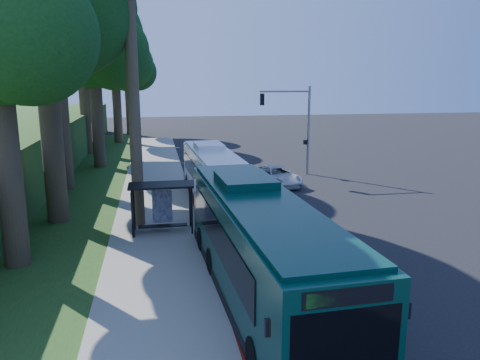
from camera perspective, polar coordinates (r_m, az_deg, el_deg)
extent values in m
plane|color=black|center=(27.61, 5.24, -3.72)|extent=(140.00, 140.00, 0.00)
cube|color=gray|center=(26.63, -10.12, -4.34)|extent=(4.50, 70.00, 0.12)
cube|color=maroon|center=(22.92, -4.24, -6.92)|extent=(0.25, 30.00, 0.13)
cube|color=#234719|center=(31.98, -20.46, -2.17)|extent=(8.00, 70.00, 0.06)
cube|color=black|center=(23.11, -9.54, -0.62)|extent=(3.20, 1.50, 0.10)
cube|color=black|center=(23.46, -12.97, -3.85)|extent=(0.06, 1.30, 2.20)
cube|color=navy|center=(24.09, -9.46, -3.15)|extent=(1.00, 0.12, 1.70)
cube|color=black|center=(23.55, -9.36, -5.54)|extent=(2.40, 0.40, 0.06)
cube|color=black|center=(24.03, -12.80, -3.45)|extent=(0.08, 0.08, 2.40)
cube|color=black|center=(24.06, -6.12, -3.19)|extent=(0.08, 0.08, 2.40)
cube|color=black|center=(22.88, -12.91, -4.26)|extent=(0.08, 0.08, 2.40)
cube|color=black|center=(22.91, -5.89, -3.98)|extent=(0.08, 0.08, 2.40)
cylinder|color=gray|center=(21.50, -5.07, -4.22)|extent=(0.06, 0.06, 3.00)
cube|color=white|center=(21.15, -5.14, -0.58)|extent=(0.35, 0.04, 0.55)
cylinder|color=gray|center=(37.74, 8.33, 5.95)|extent=(0.20, 0.20, 7.00)
cylinder|color=gray|center=(36.94, 5.49, 10.71)|extent=(4.00, 0.14, 0.14)
cube|color=black|center=(36.51, 2.71, 9.79)|extent=(0.30, 0.30, 0.90)
cube|color=black|center=(37.77, 7.93, 4.59)|extent=(0.25, 0.25, 0.35)
cylinder|color=#4C3F2D|center=(24.08, -12.84, 9.39)|extent=(0.60, 0.60, 13.00)
cylinder|color=#382B1E|center=(26.18, -22.07, 6.27)|extent=(1.10, 1.10, 10.50)
sphere|color=#103D14|center=(24.78, -19.86, 18.34)|extent=(5.60, 5.60, 5.60)
sphere|color=#103D14|center=(27.93, -25.40, 17.76)|extent=(5.20, 5.20, 5.20)
cylinder|color=#382B1E|center=(34.15, -21.19, 8.73)|extent=(1.18, 1.18, 11.90)
sphere|color=#103D14|center=(32.60, -18.89, 19.27)|extent=(7.00, 7.00, 7.00)
sphere|color=#103D14|center=(36.48, -24.32, 18.59)|extent=(6.50, 6.50, 6.50)
cylinder|color=#382B1E|center=(41.89, -17.06, 8.09)|extent=(1.06, 1.06, 9.80)
sphere|color=#103D14|center=(41.94, -17.60, 16.31)|extent=(8.40, 8.40, 8.40)
sphere|color=#103D14|center=(40.45, -15.27, 15.02)|extent=(5.88, 5.88, 5.88)
sphere|color=#103D14|center=(43.52, -19.27, 14.92)|extent=(5.46, 5.46, 5.46)
cylinder|color=#382B1E|center=(50.03, -18.39, 9.41)|extent=(1.14, 1.14, 11.20)
sphere|color=#103D14|center=(50.23, -18.95, 17.26)|extent=(9.60, 9.60, 9.60)
sphere|color=#103D14|center=(48.47, -16.76, 16.08)|extent=(6.72, 6.72, 6.72)
sphere|color=#103D14|center=(52.05, -20.50, 15.89)|extent=(6.24, 6.24, 6.24)
cylinder|color=#382B1E|center=(57.77, -14.77, 8.89)|extent=(1.02, 1.02, 9.10)
sphere|color=#103D14|center=(57.75, -15.09, 14.43)|extent=(8.00, 8.00, 8.00)
sphere|color=#103D14|center=(56.42, -13.46, 13.52)|extent=(5.60, 5.60, 5.60)
sphere|color=#103D14|center=(59.23, -16.32, 13.54)|extent=(5.20, 5.20, 5.20)
cylinder|color=#382B1E|center=(65.70, -13.38, 9.02)|extent=(0.98, 0.98, 8.40)
sphere|color=#103D14|center=(65.64, -13.61, 13.52)|extent=(7.00, 7.00, 7.00)
sphere|color=#103D14|center=(64.52, -12.34, 12.75)|extent=(4.90, 4.90, 4.90)
sphere|color=#103D14|center=(66.92, -14.59, 12.83)|extent=(4.55, 4.55, 4.55)
cylinder|color=#382B1E|center=(20.60, -26.53, 2.49)|extent=(1.02, 1.02, 9.10)
sphere|color=#103D14|center=(19.01, -24.47, 15.77)|extent=(5.04, 5.04, 5.04)
cube|color=white|center=(28.85, -3.15, 0.52)|extent=(2.98, 11.68, 2.75)
cube|color=black|center=(29.17, -3.12, -2.22)|extent=(3.01, 11.74, 0.34)
cube|color=black|center=(29.26, -3.32, 1.22)|extent=(2.93, 9.14, 1.06)
cube|color=black|center=(23.31, -0.73, -1.77)|extent=(2.17, 0.21, 1.35)
cube|color=black|center=(34.37, -4.80, 2.94)|extent=(1.97, 0.20, 0.96)
cube|color=#19E533|center=(23.09, -0.73, 0.43)|extent=(1.60, 0.17, 0.27)
cube|color=white|center=(28.59, -3.19, 3.31)|extent=(2.76, 11.09, 0.12)
cube|color=white|center=(30.45, -3.81, 4.17)|extent=(1.83, 2.49, 0.34)
cylinder|color=black|center=(25.42, -4.16, -3.98)|extent=(0.33, 0.98, 0.96)
cylinder|color=black|center=(25.84, 0.74, -3.68)|extent=(0.33, 0.98, 0.96)
cylinder|color=black|center=(33.21, -6.33, -0.14)|extent=(0.33, 0.98, 0.96)
cylinder|color=black|center=(33.53, -2.54, 0.05)|extent=(0.33, 0.98, 0.96)
cube|color=#09322B|center=(16.25, 2.51, -8.02)|extent=(3.45, 13.37, 3.15)
cube|color=black|center=(16.88, 2.45, -13.21)|extent=(3.48, 13.44, 0.39)
cube|color=black|center=(16.65, 2.00, -6.40)|extent=(3.38, 10.46, 1.21)
cube|color=black|center=(10.57, 12.67, -18.71)|extent=(2.48, 0.25, 1.55)
cube|color=black|center=(22.27, -2.03, -1.42)|extent=(2.26, 0.24, 1.10)
cube|color=#19E533|center=(10.06, 12.98, -13.61)|extent=(1.83, 0.20, 0.31)
cube|color=#09322B|center=(15.75, 2.56, -2.46)|extent=(3.19, 12.70, 0.13)
cube|color=#09322B|center=(17.79, 0.65, -0.11)|extent=(2.10, 2.85, 0.39)
cylinder|color=black|center=(12.90, 2.01, -20.82)|extent=(0.38, 1.12, 1.10)
cylinder|color=black|center=(13.70, 12.98, -19.01)|extent=(0.38, 1.12, 1.10)
cylinder|color=black|center=(21.12, -4.61, -7.23)|extent=(0.38, 1.12, 1.10)
cylinder|color=black|center=(21.61, 2.14, -6.73)|extent=(0.38, 1.12, 1.10)
imported|color=silver|center=(33.94, 4.51, 0.51)|extent=(3.25, 5.25, 1.35)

